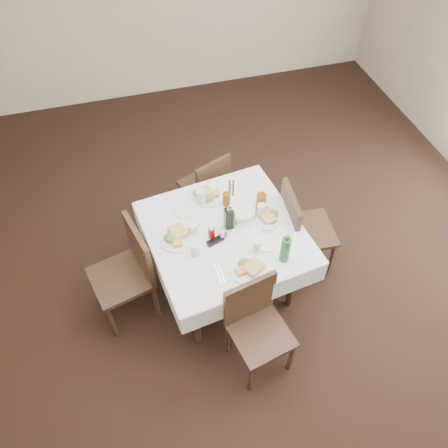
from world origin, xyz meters
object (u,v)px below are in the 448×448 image
water_w (195,250)px  bread_basket (241,213)px  oil_cruet_green (231,219)px  ketchup_bottle (211,233)px  oil_cruet_dark (228,218)px  chair_west (130,268)px  water_n (201,197)px  water_s (257,246)px  chair_south (255,321)px  water_e (261,210)px  chair_east (299,226)px  chair_north (208,184)px  green_bottle (285,249)px  dining_table (225,238)px  coffee_mug (193,229)px

water_w → bread_basket: water_w is taller
oil_cruet_green → ketchup_bottle: (-0.18, -0.06, -0.05)m
water_w → oil_cruet_dark: oil_cruet_dark is taller
chair_west → water_n: chair_west is taller
water_n → water_s: water_n is taller
chair_south → water_n: size_ratio=6.12×
bread_basket → oil_cruet_green: (-0.12, -0.09, 0.06)m
oil_cruet_dark → ketchup_bottle: bearing=-158.9°
oil_cruet_green → water_e: bearing=10.6°
chair_east → oil_cruet_dark: (-0.66, -0.01, 0.33)m
ketchup_bottle → oil_cruet_green: bearing=18.0°
chair_east → bread_basket: (-0.52, 0.07, 0.26)m
water_s → water_w: water_s is taller
chair_north → water_e: (0.26, -0.77, 0.35)m
chair_east → water_e: chair_east is taller
chair_west → green_bottle: size_ratio=3.40×
dining_table → oil_cruet_dark: oil_cruet_dark is taller
chair_south → bread_basket: size_ratio=3.66×
ketchup_bottle → coffee_mug: size_ratio=0.88×
dining_table → coffee_mug: 0.29m
chair_north → water_w: bearing=-109.1°
chair_west → green_bottle: green_bottle is taller
chair_north → oil_cruet_dark: oil_cruet_dark is taller
chair_south → ketchup_bottle: 0.76m
chair_north → chair_south: 1.56m
water_w → oil_cruet_green: size_ratio=0.53×
oil_cruet_green → coffee_mug: 0.31m
dining_table → water_w: (-0.28, -0.17, 0.15)m
chair_south → green_bottle: (0.32, 0.32, 0.38)m
chair_west → water_s: bearing=-15.5°
water_n → green_bottle: bearing=-58.1°
water_n → bread_basket: (0.28, -0.24, -0.03)m
water_e → water_w: size_ratio=1.05×
oil_cruet_dark → coffee_mug: (-0.29, 0.03, -0.07)m
oil_cruet_dark → green_bottle: (0.32, -0.42, 0.01)m
bread_basket → water_n: bearing=140.2°
coffee_mug → green_bottle: bearing=-36.5°
chair_west → water_n: 0.83m
oil_cruet_green → coffee_mug: (-0.31, 0.03, -0.06)m
chair_north → water_n: 0.64m
chair_north → ketchup_bottle: 0.96m
chair_west → ketchup_bottle: chair_west is taller
chair_north → oil_cruet_dark: size_ratio=3.16×
oil_cruet_dark → water_s: bearing=-64.7°
water_e → dining_table: bearing=-166.7°
water_s → coffee_mug: water_s is taller
chair_north → water_s: water_s is taller
water_s → chair_north: bearing=95.7°
chair_east → chair_west: (-1.50, -0.04, 0.01)m
chair_south → chair_north: bearing=88.8°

